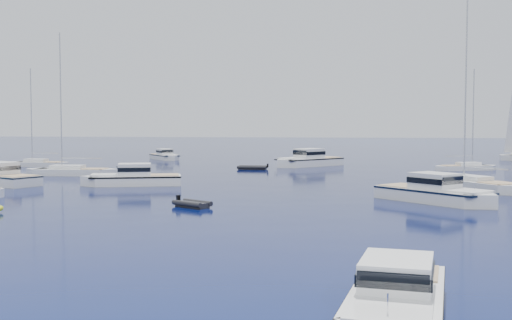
% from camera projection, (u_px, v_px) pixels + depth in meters
% --- Properties ---
extents(ground, '(400.00, 400.00, 0.00)m').
position_uv_depth(ground, '(252.00, 228.00, 36.26)').
color(ground, '#081752').
rests_on(ground, ground).
extents(motor_cruiser_near, '(4.28, 9.47, 2.40)m').
position_uv_depth(motor_cruiser_near, '(396.00, 320.00, 19.39)').
color(motor_cruiser_near, white).
rests_on(motor_cruiser_near, ground).
extents(motor_cruiser_right, '(9.69, 9.88, 2.78)m').
position_uv_depth(motor_cruiser_right, '(437.00, 202.00, 47.57)').
color(motor_cruiser_right, white).
rests_on(motor_cruiser_right, ground).
extents(motor_cruiser_centre, '(10.43, 5.64, 2.62)m').
position_uv_depth(motor_cruiser_centre, '(133.00, 185.00, 60.20)').
color(motor_cruiser_centre, white).
rests_on(motor_cruiser_centre, ground).
extents(motor_cruiser_distant, '(10.39, 10.70, 3.00)m').
position_uv_depth(motor_cruiser_distant, '(308.00, 166.00, 85.68)').
color(motor_cruiser_distant, white).
rests_on(motor_cruiser_distant, ground).
extents(motor_cruiser_horizon, '(6.92, 8.06, 2.15)m').
position_uv_depth(motor_cruiser_horizon, '(165.00, 160.00, 100.46)').
color(motor_cruiser_horizon, silver).
rests_on(motor_cruiser_horizon, ground).
extents(sailboat_mid_r, '(9.21, 11.91, 17.83)m').
position_uv_depth(sailboat_mid_r, '(474.00, 189.00, 56.62)').
color(sailboat_mid_r, silver).
rests_on(sailboat_mid_r, ground).
extents(sailboat_mid_l, '(11.17, 3.09, 16.35)m').
position_uv_depth(sailboat_mid_l, '(72.00, 175.00, 71.28)').
color(sailboat_mid_l, silver).
rests_on(sailboat_mid_l, ground).
extents(sailboat_centre, '(8.99, 5.15, 12.85)m').
position_uv_depth(sailboat_centre, '(466.00, 170.00, 78.71)').
color(sailboat_centre, white).
rests_on(sailboat_centre, ground).
extents(sailboat_far_l, '(9.30, 2.99, 13.47)m').
position_uv_depth(sailboat_far_l, '(39.00, 166.00, 85.19)').
color(sailboat_far_l, silver).
rests_on(sailboat_far_l, ground).
extents(tender_grey_near, '(3.31, 2.98, 0.95)m').
position_uv_depth(tender_grey_near, '(192.00, 207.00, 44.94)').
color(tender_grey_near, black).
rests_on(tender_grey_near, ground).
extents(tender_grey_far, '(3.91, 2.22, 0.95)m').
position_uv_depth(tender_grey_far, '(253.00, 169.00, 79.97)').
color(tender_grey_far, black).
rests_on(tender_grey_far, ground).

